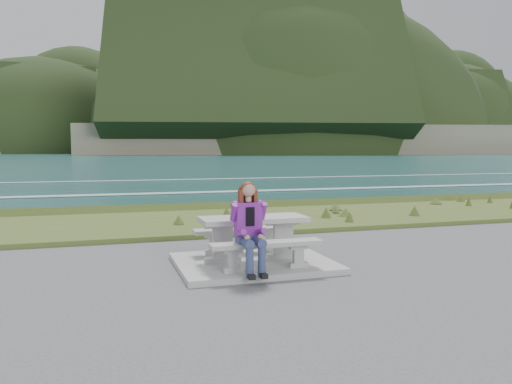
% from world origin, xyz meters
% --- Properties ---
extents(concrete_slab, '(2.60, 2.10, 0.10)m').
position_xyz_m(concrete_slab, '(0.00, 0.00, 0.05)').
color(concrete_slab, gray).
rests_on(concrete_slab, ground).
extents(picnic_table, '(1.80, 0.75, 0.75)m').
position_xyz_m(picnic_table, '(0.00, 0.00, 0.68)').
color(picnic_table, gray).
rests_on(picnic_table, concrete_slab).
extents(bench_landward, '(1.80, 0.35, 0.45)m').
position_xyz_m(bench_landward, '(0.00, -0.70, 0.45)').
color(bench_landward, gray).
rests_on(bench_landward, concrete_slab).
extents(bench_seaward, '(1.80, 0.35, 0.45)m').
position_xyz_m(bench_seaward, '(0.00, 0.70, 0.45)').
color(bench_seaward, gray).
rests_on(bench_seaward, concrete_slab).
extents(grass_verge, '(160.00, 4.50, 0.22)m').
position_xyz_m(grass_verge, '(0.00, 5.00, 0.00)').
color(grass_verge, '#41541F').
rests_on(grass_verge, ground).
extents(shore_drop, '(160.00, 0.80, 2.20)m').
position_xyz_m(shore_drop, '(0.00, 7.90, 0.00)').
color(shore_drop, '#716955').
rests_on(shore_drop, ground).
extents(ocean, '(1600.00, 1600.00, 0.09)m').
position_xyz_m(ocean, '(0.00, 25.09, -1.74)').
color(ocean, '#1B4D4D').
rests_on(ocean, ground).
extents(headland_range, '(729.83, 363.95, 204.31)m').
position_xyz_m(headland_range, '(190.31, 398.29, 9.93)').
color(headland_range, '#716955').
rests_on(headland_range, ground).
extents(seated_woman, '(0.40, 0.70, 1.40)m').
position_xyz_m(seated_woman, '(-0.30, -0.83, 0.62)').
color(seated_woman, navy).
rests_on(seated_woman, concrete_slab).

